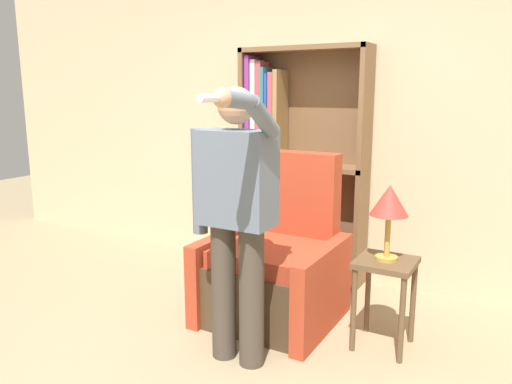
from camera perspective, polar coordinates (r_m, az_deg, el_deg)
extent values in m
plane|color=#9E8966|center=(3.02, -7.45, -20.94)|extent=(14.00, 14.00, 0.00)
cube|color=beige|center=(4.35, 8.46, 8.51)|extent=(8.00, 0.06, 2.80)
cube|color=brown|center=(4.53, -0.90, 3.51)|extent=(0.04, 0.28, 1.98)
cube|color=brown|center=(4.10, 12.17, 2.41)|extent=(0.04, 0.28, 1.98)
cube|color=brown|center=(4.41, 6.03, 3.22)|extent=(1.11, 0.01, 1.98)
cube|color=brown|center=(4.53, 5.09, -9.18)|extent=(1.11, 0.28, 0.04)
cube|color=brown|center=(4.29, 5.31, 3.00)|extent=(1.11, 0.28, 0.04)
cube|color=brown|center=(4.25, 5.56, 16.00)|extent=(1.11, 0.28, 0.04)
cube|color=#BC4C56|center=(4.61, -0.26, -3.13)|extent=(0.05, 0.19, 0.83)
cube|color=red|center=(4.57, 0.40, -2.80)|extent=(0.05, 0.18, 0.90)
cube|color=#5B99A8|center=(4.58, 1.04, -4.73)|extent=(0.06, 0.19, 0.59)
cube|color=purple|center=(4.53, 1.65, -3.49)|extent=(0.04, 0.20, 0.81)
cube|color=orange|center=(4.53, 2.04, -4.44)|extent=(0.03, 0.19, 0.67)
cube|color=#1E47B2|center=(4.49, 2.46, -3.32)|extent=(0.02, 0.15, 0.86)
cube|color=red|center=(4.51, 2.84, -5.02)|extent=(0.03, 0.18, 0.59)
cube|color=purple|center=(4.47, -0.38, 9.47)|extent=(0.04, 0.23, 0.90)
cube|color=white|center=(4.44, 0.13, 9.25)|extent=(0.05, 0.18, 0.87)
cube|color=#BC4C56|center=(4.42, 0.72, 9.13)|extent=(0.05, 0.17, 0.85)
cube|color=#337070|center=(4.40, 1.32, 8.80)|extent=(0.03, 0.23, 0.81)
cube|color=#1E47B2|center=(4.38, 1.71, 8.43)|extent=(0.03, 0.22, 0.75)
cube|color=#BC4C56|center=(4.36, 2.18, 8.49)|extent=(0.04, 0.21, 0.76)
cube|color=#9E7A47|center=(4.34, 2.80, 8.61)|extent=(0.04, 0.23, 0.78)
cube|color=#4C3823|center=(3.63, 1.78, -11.13)|extent=(0.69, 0.78, 0.44)
cube|color=#B23D23|center=(3.50, 1.51, -7.11)|extent=(0.65, 0.66, 0.12)
cube|color=#B23D23|center=(3.78, 4.30, -2.60)|extent=(0.69, 0.16, 0.96)
cube|color=#B23D23|center=(3.79, -3.56, -8.92)|extent=(0.10, 0.86, 0.59)
cube|color=#B23D23|center=(3.45, 7.71, -11.11)|extent=(0.10, 0.86, 0.59)
cylinder|color=#473D33|center=(3.09, -3.70, -11.17)|extent=(0.15, 0.15, 0.86)
cylinder|color=#473D33|center=(3.00, -0.52, -11.90)|extent=(0.15, 0.15, 0.86)
cube|color=slate|center=(2.84, -2.24, 1.59)|extent=(0.43, 0.24, 0.55)
sphere|color=tan|center=(2.80, -2.30, 9.85)|extent=(0.21, 0.21, 0.21)
cylinder|color=slate|center=(2.99, -6.49, 1.20)|extent=(0.09, 0.09, 0.63)
cylinder|color=slate|center=(2.59, 0.72, 8.52)|extent=(0.09, 0.28, 0.23)
cylinder|color=slate|center=(2.37, -2.16, 10.46)|extent=(0.08, 0.27, 0.10)
sphere|color=tan|center=(2.26, -3.90, 10.68)|extent=(0.09, 0.09, 0.09)
cylinder|color=white|center=(2.19, -5.30, 10.63)|extent=(0.04, 0.15, 0.04)
cube|color=brown|center=(3.25, 14.64, -7.82)|extent=(0.35, 0.35, 0.04)
cylinder|color=brown|center=(3.26, 11.08, -13.09)|extent=(0.04, 0.04, 0.55)
cylinder|color=brown|center=(3.19, 16.32, -13.92)|extent=(0.04, 0.04, 0.55)
cylinder|color=brown|center=(3.52, 12.66, -11.24)|extent=(0.04, 0.04, 0.55)
cylinder|color=brown|center=(3.46, 17.50, -11.95)|extent=(0.04, 0.04, 0.55)
cylinder|color=gold|center=(3.24, 14.67, -7.31)|extent=(0.14, 0.14, 0.02)
cylinder|color=gold|center=(3.19, 14.80, -4.86)|extent=(0.03, 0.03, 0.26)
cone|color=#B2382D|center=(3.14, 15.01, -0.90)|extent=(0.23, 0.23, 0.19)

